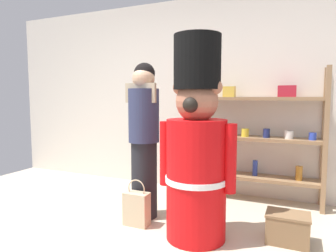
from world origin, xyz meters
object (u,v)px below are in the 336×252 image
at_px(shopping_bag, 137,208).
at_px(display_crate, 288,228).
at_px(merchandise_shelf, 257,135).
at_px(teddy_bear_guard, 196,150).
at_px(person_shopper, 144,136).

height_order(shopping_bag, display_crate, shopping_bag).
distance_m(merchandise_shelf, teddy_bear_guard, 1.30).
height_order(teddy_bear_guard, person_shopper, teddy_bear_guard).
relative_size(merchandise_shelf, person_shopper, 0.99).
bearing_deg(merchandise_shelf, display_crate, -68.14).
distance_m(merchandise_shelf, display_crate, 1.29).
bearing_deg(person_shopper, shopping_bag, -81.25).
height_order(merchandise_shelf, shopping_bag, merchandise_shelf).
bearing_deg(display_crate, teddy_bear_guard, -163.22).
relative_size(merchandise_shelf, display_crate, 4.39).
relative_size(merchandise_shelf, shopping_bag, 3.47).
relative_size(person_shopper, display_crate, 4.44).
distance_m(shopping_bag, display_crate, 1.41).
bearing_deg(teddy_bear_guard, merchandise_shelf, 73.88).
distance_m(teddy_bear_guard, person_shopper, 0.71).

